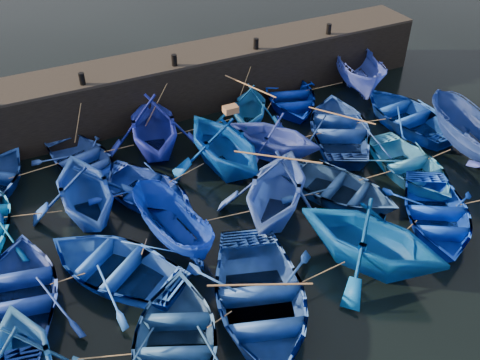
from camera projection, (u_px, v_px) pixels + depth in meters
name	position (u px, v px, depth m)	size (l,w,h in m)	color
ground	(282.00, 248.00, 18.00)	(120.00, 120.00, 0.00)	black
quay_wall	(170.00, 85.00, 24.73)	(26.00, 2.50, 2.50)	black
quay_top	(168.00, 59.00, 23.94)	(26.00, 2.50, 0.12)	black
bollard_1	(82.00, 79.00, 21.70)	(0.24, 0.24, 0.50)	black
bollard_2	(174.00, 60.00, 23.11)	(0.24, 0.24, 0.50)	black
bollard_3	(256.00, 44.00, 24.53)	(0.24, 0.24, 0.50)	black
bollard_4	(329.00, 29.00, 25.95)	(0.24, 0.24, 0.50)	black
boat_1	(82.00, 159.00, 21.35)	(3.14, 4.39, 0.91)	#2142A2
boat_2	(153.00, 125.00, 21.90)	(4.14, 4.80, 2.53)	#162399
boat_3	(250.00, 106.00, 23.75)	(3.15, 3.66, 1.92)	#1056A2
boat_4	(290.00, 96.00, 25.49)	(3.51, 4.90, 1.02)	#001B95
boat_5	(358.00, 71.00, 26.53)	(1.94, 5.14, 1.99)	blue
boat_7	(85.00, 189.00, 18.61)	(3.93, 4.56, 2.40)	#143A95
boat_8	(146.00, 191.00, 19.73)	(3.18, 4.44, 0.92)	#0D2D9E
boat_9	(224.00, 142.00, 20.84)	(4.17, 4.83, 2.54)	#013A98
boat_10	(273.00, 135.00, 21.65)	(3.50, 4.06, 2.14)	#283FB1
boat_11	(340.00, 127.00, 23.07)	(3.90, 5.45, 1.13)	navy
boat_12	(407.00, 114.00, 24.05)	(3.69, 5.16, 1.07)	#0C3BAD
boat_13	(19.00, 295.00, 15.68)	(3.67, 5.13, 1.06)	navy
boat_14	(114.00, 265.00, 16.69)	(3.49, 4.88, 1.01)	blue
boat_15	(172.00, 226.00, 17.73)	(1.52, 4.03, 1.56)	#082A9C
boat_16	(276.00, 187.00, 18.60)	(4.12, 4.77, 2.51)	blue
boat_17	(339.00, 188.00, 19.83)	(3.27, 4.57, 0.95)	navy
boat_18	(410.00, 166.00, 20.95)	(3.27, 4.57, 0.95)	blue
boat_19	(469.00, 136.00, 21.81)	(1.87, 4.96, 1.92)	navy
boat_21	(177.00, 341.00, 14.43)	(3.54, 4.95, 1.03)	navy
boat_22	(259.00, 299.00, 15.48)	(4.08, 5.71, 1.18)	#1A4394
boat_23	(371.00, 236.00, 16.60)	(4.19, 4.86, 2.56)	#024696
boat_24	(436.00, 214.00, 18.63)	(3.39, 4.74, 0.98)	#0730CD
wooden_crate	(231.00, 109.00, 20.10)	(0.54, 0.38, 0.26)	brown
mooring_ropes	(232.00, 150.00, 21.16)	(17.74, 11.85, 2.10)	tan
loose_oars	(285.00, 149.00, 19.70)	(9.85, 11.69, 1.44)	#99724C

